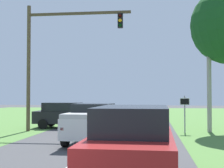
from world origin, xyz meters
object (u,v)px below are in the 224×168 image
crossing_suv_far (65,115)px  utility_pole_right (209,68)px  pickup_truck_lead (94,122)px  keep_moving_sign (185,109)px  traffic_light (53,49)px  red_suv_near (132,146)px

crossing_suv_far → utility_pole_right: 10.32m
crossing_suv_far → pickup_truck_lead: bearing=-63.5°
utility_pole_right → keep_moving_sign: bearing=-152.5°
traffic_light → crossing_suv_far: bearing=86.5°
traffic_light → utility_pole_right: (9.89, 0.94, -1.28)m
traffic_light → utility_pole_right: size_ratio=1.01×
pickup_truck_lead → keep_moving_sign: size_ratio=2.45×
keep_moving_sign → crossing_suv_far: keep_moving_sign is taller
red_suv_near → crossing_suv_far: (-5.69, 14.43, -0.12)m
pickup_truck_lead → crossing_suv_far: bearing=116.5°
red_suv_near → utility_pole_right: size_ratio=0.58×
traffic_light → keep_moving_sign: bearing=0.7°
crossing_suv_far → red_suv_near: bearing=-68.5°
keep_moving_sign → utility_pole_right: utility_pole_right is taller
red_suv_near → keep_moving_sign: (2.45, 12.24, 0.40)m
traffic_light → crossing_suv_far: (0.14, 2.29, -4.36)m
keep_moving_sign → utility_pole_right: bearing=27.5°
crossing_suv_far → keep_moving_sign: bearing=-15.1°
pickup_truck_lead → traffic_light: traffic_light is taller
traffic_light → keep_moving_sign: (8.28, 0.10, -3.83)m
red_suv_near → traffic_light: bearing=115.7°
keep_moving_sign → crossing_suv_far: bearing=164.9°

